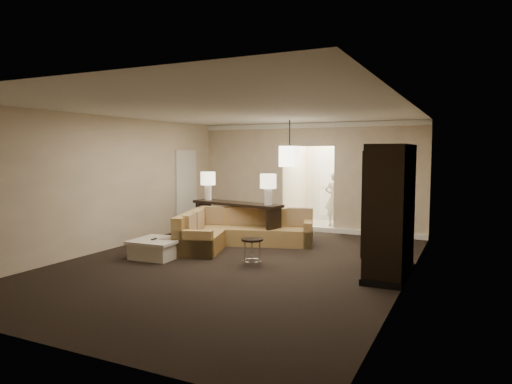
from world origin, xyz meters
The scene contains 19 objects.
ground centered at (0.00, 0.00, 0.00)m, with size 8.00×8.00×0.00m, color black.
wall_back centered at (0.00, 4.00, 1.40)m, with size 6.00×0.04×2.80m, color beige.
wall_front centered at (0.00, -4.00, 1.40)m, with size 6.00×0.04×2.80m, color beige.
wall_left centered at (-3.00, 0.00, 1.40)m, with size 0.04×8.00×2.80m, color beige.
wall_right centered at (3.00, 0.00, 1.40)m, with size 0.04×8.00×2.80m, color beige.
ceiling centered at (0.00, 0.00, 2.80)m, with size 6.00×8.00×0.02m, color silver.
crown_molding centered at (0.00, 3.95, 2.73)m, with size 6.00×0.10×0.12m, color white.
baseboard centered at (0.00, 3.95, 0.06)m, with size 6.00×0.10×0.12m, color white.
side_door centered at (-2.97, 2.80, 1.05)m, with size 0.05×0.90×2.10m, color silver.
foyer centered at (0.00, 5.34, 1.30)m, with size 1.44×2.02×2.80m.
sectional_sofa centered at (-0.74, 1.41, 0.32)m, with size 2.80×2.74×0.80m.
coffee_table centered at (-1.60, -0.21, 0.19)m, with size 0.95×0.95×0.38m.
console_table centered at (-1.03, 2.00, 0.53)m, with size 2.36×0.95×0.89m.
armoire centered at (2.69, 0.36, 1.04)m, with size 0.65×1.51×2.17m.
drink_table centered at (0.35, 0.01, 0.35)m, with size 0.40×0.40×0.50m.
table_lamp_left centered at (-1.90, 2.17, 1.34)m, with size 0.36×0.36×0.68m.
table_lamp_right centered at (-0.16, 1.83, 1.34)m, with size 0.36×0.36×0.68m.
pendant_light centered at (0.00, 2.70, 1.95)m, with size 0.38×0.38×1.09m.
person centered at (0.45, 4.99, 0.85)m, with size 0.61×0.41×1.70m, color beige.
Camera 1 is at (3.92, -7.26, 2.05)m, focal length 32.00 mm.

